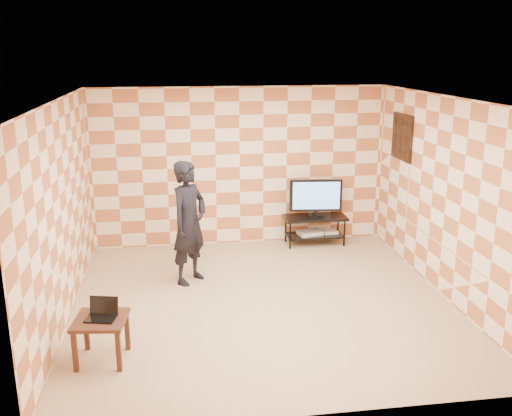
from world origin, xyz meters
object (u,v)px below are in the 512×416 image
object	(u,v)px
side_table	(101,326)
person	(189,223)
tv	(316,196)
tv_stand	(315,224)

from	to	relation	value
side_table	person	bearing A→B (deg)	63.54
tv	person	world-z (taller)	person
person	tv_stand	bearing A→B (deg)	-17.87
tv_stand	side_table	distance (m)	4.70
tv	side_table	distance (m)	4.72
side_table	person	xyz separation A→B (m)	(1.04, 2.08, 0.48)
tv_stand	tv	bearing A→B (deg)	-84.10
tv_stand	person	world-z (taller)	person
tv	side_table	size ratio (longest dim) A/B	1.47
tv_stand	person	distance (m)	2.62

